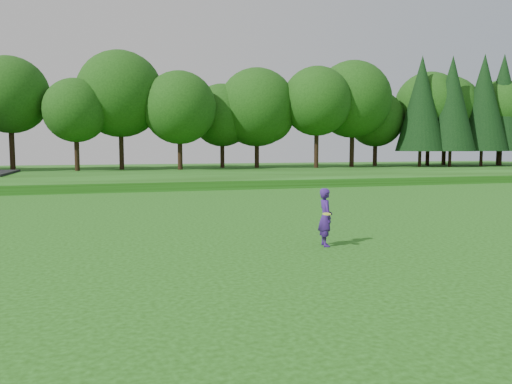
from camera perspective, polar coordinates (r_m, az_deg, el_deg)
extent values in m
plane|color=#1C480D|center=(14.83, -1.19, -6.38)|extent=(140.00, 140.00, 0.00)
cube|color=#1C480D|center=(48.25, -11.76, 1.98)|extent=(130.00, 30.00, 0.60)
cube|color=gray|center=(34.36, -9.90, 0.24)|extent=(130.00, 1.60, 0.04)
imported|color=#3C1B79|center=(15.08, 7.94, -2.87)|extent=(0.50, 0.69, 1.74)
cylinder|color=#DCFF28|center=(14.60, 8.10, -2.50)|extent=(0.25, 0.25, 0.05)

